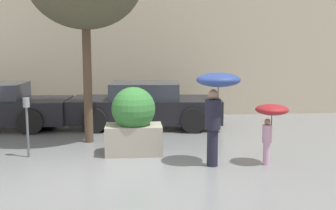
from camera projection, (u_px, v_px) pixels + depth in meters
name	position (u px, v px, depth m)	size (l,w,h in m)	color
ground_plane	(125.00, 172.00, 8.03)	(40.00, 40.00, 0.00)	slate
building_facade	(128.00, 26.00, 14.01)	(18.00, 0.30, 6.00)	#B7A88E
planter_box	(134.00, 121.00, 9.27)	(1.24, 0.96, 1.49)	#9E9384
person_adult	(217.00, 94.00, 8.29)	(0.87, 0.87, 1.86)	#1E1E2D
person_child	(271.00, 116.00, 8.39)	(0.66, 0.66, 1.23)	#D199B7
parked_car_near	(145.00, 106.00, 12.36)	(4.51, 2.29, 1.31)	black
parking_meter	(27.00, 115.00, 8.95)	(0.14, 0.14, 1.29)	#595B60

